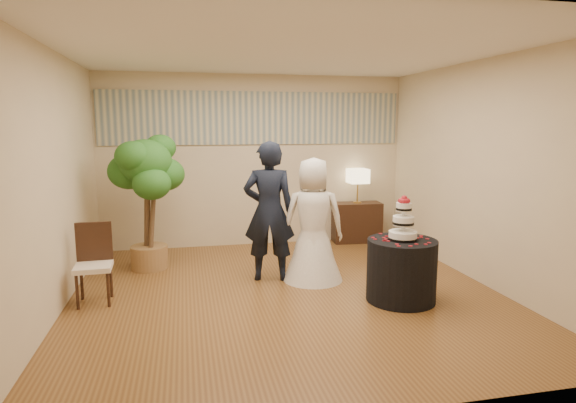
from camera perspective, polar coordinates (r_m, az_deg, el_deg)
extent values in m
cube|color=brown|center=(5.85, -0.13, -10.86)|extent=(5.00, 5.00, 0.00)
cube|color=white|center=(5.56, -0.14, 17.41)|extent=(5.00, 5.00, 0.00)
cube|color=beige|center=(7.98, -3.90, 4.80)|extent=(5.00, 0.06, 2.80)
cube|color=beige|center=(3.16, 9.38, -1.96)|extent=(5.00, 0.06, 2.80)
cube|color=beige|center=(5.58, -26.15, 2.02)|extent=(0.06, 5.00, 2.80)
cube|color=beige|center=(6.53, 21.90, 3.20)|extent=(0.06, 5.00, 2.80)
cube|color=#989D8B|center=(7.94, -3.93, 9.83)|extent=(4.90, 0.02, 0.85)
imported|color=black|center=(6.16, -2.26, -1.17)|extent=(0.73, 0.55, 1.80)
imported|color=white|center=(6.16, 3.01, -2.15)|extent=(0.92, 0.92, 1.59)
cylinder|color=black|center=(5.68, 13.29, -7.94)|extent=(1.04, 1.04, 0.71)
cube|color=black|center=(8.33, 8.15, -2.45)|extent=(0.84, 0.42, 0.68)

